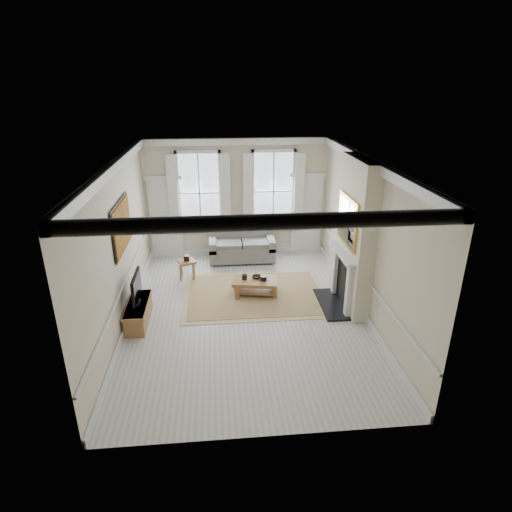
{
  "coord_description": "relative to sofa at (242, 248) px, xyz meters",
  "views": [
    {
      "loc": [
        -0.57,
        -8.36,
        4.89
      ],
      "look_at": [
        0.25,
        0.33,
        1.25
      ],
      "focal_mm": 30.0,
      "sensor_mm": 36.0,
      "label": 1
    }
  ],
  "objects": [
    {
      "name": "door_left",
      "position": [
        -2.15,
        0.45,
        0.79
      ],
      "size": [
        0.9,
        0.08,
        2.3
      ],
      "primitive_type": "cube",
      "color": "silver",
      "rests_on": "floor"
    },
    {
      "name": "side_table",
      "position": [
        -1.51,
        -1.12,
        0.03
      ],
      "size": [
        0.54,
        0.54,
        0.5
      ],
      "rotation": [
        0.0,
        0.0,
        0.4
      ],
      "color": "brown",
      "rests_on": "floor"
    },
    {
      "name": "tv_stand",
      "position": [
        -2.44,
        -3.26,
        -0.13
      ],
      "size": [
        0.41,
        1.27,
        0.46
      ],
      "primitive_type": "cube",
      "color": "brown",
      "rests_on": "floor"
    },
    {
      "name": "mirror",
      "position": [
        2.11,
        -2.91,
        1.69
      ],
      "size": [
        0.06,
        1.26,
        1.06
      ],
      "primitive_type": "cube",
      "color": "gold",
      "rests_on": "chimney_breast"
    },
    {
      "name": "coffee_table",
      "position": [
        0.18,
        -2.22,
        -0.04
      ],
      "size": [
        1.15,
        0.8,
        0.4
      ],
      "rotation": [
        0.0,
        0.0,
        -0.18
      ],
      "color": "brown",
      "rests_on": "rug"
    },
    {
      "name": "sofa",
      "position": [
        0.0,
        0.0,
        0.0
      ],
      "size": [
        1.86,
        0.91,
        0.86
      ],
      "color": "slate",
      "rests_on": "floor"
    },
    {
      "name": "left_wall",
      "position": [
        -2.7,
        -3.11,
        1.34
      ],
      "size": [
        0.0,
        7.2,
        7.2
      ],
      "primitive_type": "plane",
      "rotation": [
        1.57,
        0.0,
        1.57
      ],
      "color": "beige",
      "rests_on": "floor"
    },
    {
      "name": "window_left",
      "position": [
        -1.15,
        0.44,
        1.54
      ],
      "size": [
        1.26,
        0.2,
        2.2
      ],
      "primitive_type": null,
      "color": "#B2BCC6",
      "rests_on": "back_wall"
    },
    {
      "name": "ceiling",
      "position": [
        -0.1,
        -3.11,
        3.04
      ],
      "size": [
        7.2,
        7.2,
        0.0
      ],
      "primitive_type": "plane",
      "rotation": [
        3.14,
        0.0,
        0.0
      ],
      "color": "white",
      "rests_on": "back_wall"
    },
    {
      "name": "ceramic_pot_b",
      "position": [
        0.38,
        -2.27,
        0.09
      ],
      "size": [
        0.16,
        0.16,
        0.11
      ],
      "primitive_type": "cylinder",
      "color": "black",
      "rests_on": "coffee_table"
    },
    {
      "name": "ceramic_pot_a",
      "position": [
        -0.07,
        -2.17,
        0.1
      ],
      "size": [
        0.13,
        0.13,
        0.13
      ],
      "primitive_type": "cylinder",
      "color": "black",
      "rests_on": "coffee_table"
    },
    {
      "name": "tv",
      "position": [
        -2.42,
        -3.26,
        0.49
      ],
      "size": [
        0.08,
        0.9,
        0.68
      ],
      "color": "black",
      "rests_on": "tv_stand"
    },
    {
      "name": "back_wall",
      "position": [
        -0.1,
        0.49,
        1.34
      ],
      "size": [
        5.2,
        0.0,
        5.2
      ],
      "primitive_type": "plane",
      "rotation": [
        1.57,
        0.0,
        0.0
      ],
      "color": "beige",
      "rests_on": "floor"
    },
    {
      "name": "fireplace",
      "position": [
        2.1,
        -2.91,
        0.37
      ],
      "size": [
        0.21,
        1.45,
        1.33
      ],
      "color": "silver",
      "rests_on": "floor"
    },
    {
      "name": "rug",
      "position": [
        0.18,
        -2.22,
        -0.35
      ],
      "size": [
        3.5,
        2.6,
        0.02
      ],
      "primitive_type": "cube",
      "color": "#A38C54",
      "rests_on": "floor"
    },
    {
      "name": "right_wall",
      "position": [
        2.5,
        -3.11,
        1.34
      ],
      "size": [
        0.0,
        7.2,
        7.2
      ],
      "primitive_type": "plane",
      "rotation": [
        1.57,
        0.0,
        -1.57
      ],
      "color": "beige",
      "rests_on": "floor"
    },
    {
      "name": "floor",
      "position": [
        -0.1,
        -3.11,
        -0.36
      ],
      "size": [
        7.2,
        7.2,
        0.0
      ],
      "primitive_type": "plane",
      "color": "#B7B5AD",
      "rests_on": "ground"
    },
    {
      "name": "door_right",
      "position": [
        1.95,
        0.45,
        0.79
      ],
      "size": [
        0.9,
        0.08,
        2.3
      ],
      "primitive_type": "cube",
      "color": "silver",
      "rests_on": "floor"
    },
    {
      "name": "window_right",
      "position": [
        0.95,
        0.44,
        1.54
      ],
      "size": [
        1.26,
        0.2,
        2.2
      ],
      "primitive_type": null,
      "color": "#B2BCC6",
      "rests_on": "back_wall"
    },
    {
      "name": "hearth",
      "position": [
        1.9,
        -2.91,
        -0.34
      ],
      "size": [
        0.55,
        1.5,
        0.05
      ],
      "primitive_type": "cube",
      "color": "black",
      "rests_on": "floor"
    },
    {
      "name": "chimney_breast",
      "position": [
        2.33,
        -2.91,
        1.34
      ],
      "size": [
        0.35,
        1.7,
        3.38
      ],
      "primitive_type": "cube",
      "color": "beige",
      "rests_on": "floor"
    },
    {
      "name": "bowl",
      "position": [
        0.23,
        -2.12,
        0.06
      ],
      "size": [
        0.29,
        0.29,
        0.05
      ],
      "primitive_type": "imported",
      "rotation": [
        0.0,
        0.0,
        -0.39
      ],
      "color": "black",
      "rests_on": "coffee_table"
    },
    {
      "name": "painting",
      "position": [
        -2.66,
        -2.81,
        1.69
      ],
      "size": [
        0.05,
        1.66,
        1.06
      ],
      "primitive_type": "cube",
      "color": "#B0821E",
      "rests_on": "left_wall"
    }
  ]
}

